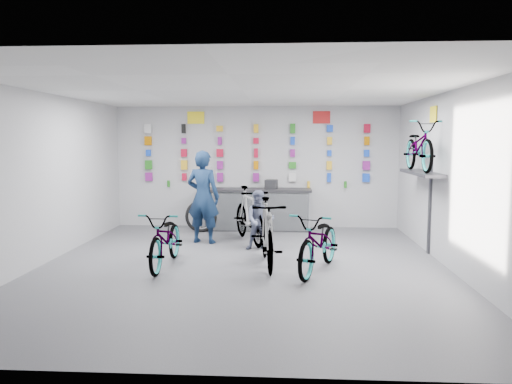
# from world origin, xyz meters

# --- Properties ---
(floor) EXTENTS (8.00, 8.00, 0.00)m
(floor) POSITION_xyz_m (0.00, 0.00, 0.00)
(floor) COLOR #4B4B50
(floor) RESTS_ON ground
(ceiling) EXTENTS (8.00, 8.00, 0.00)m
(ceiling) POSITION_xyz_m (0.00, 0.00, 3.00)
(ceiling) COLOR white
(ceiling) RESTS_ON wall_back
(wall_back) EXTENTS (7.00, 0.00, 7.00)m
(wall_back) POSITION_xyz_m (0.00, 4.00, 1.50)
(wall_back) COLOR silver
(wall_back) RESTS_ON floor
(wall_front) EXTENTS (7.00, 0.00, 7.00)m
(wall_front) POSITION_xyz_m (0.00, -4.00, 1.50)
(wall_front) COLOR silver
(wall_front) RESTS_ON floor
(wall_left) EXTENTS (0.00, 8.00, 8.00)m
(wall_left) POSITION_xyz_m (-3.50, 0.00, 1.50)
(wall_left) COLOR silver
(wall_left) RESTS_ON floor
(wall_right) EXTENTS (0.00, 8.00, 8.00)m
(wall_right) POSITION_xyz_m (3.50, 0.00, 1.50)
(wall_right) COLOR silver
(wall_right) RESTS_ON floor
(counter) EXTENTS (2.70, 0.66, 1.00)m
(counter) POSITION_xyz_m (0.00, 3.54, 0.49)
(counter) COLOR black
(counter) RESTS_ON floor
(merch_wall) EXTENTS (5.58, 0.08, 1.57)m
(merch_wall) POSITION_xyz_m (-0.06, 3.93, 1.77)
(merch_wall) COLOR #861A80
(merch_wall) RESTS_ON wall_back
(wall_bracket) EXTENTS (0.39, 1.90, 2.00)m
(wall_bracket) POSITION_xyz_m (3.33, 1.20, 1.46)
(wall_bracket) COLOR #333338
(wall_bracket) RESTS_ON wall_right
(sign_left) EXTENTS (0.42, 0.02, 0.30)m
(sign_left) POSITION_xyz_m (-1.50, 3.98, 2.72)
(sign_left) COLOR yellow
(sign_left) RESTS_ON wall_back
(sign_right) EXTENTS (0.42, 0.02, 0.30)m
(sign_right) POSITION_xyz_m (1.60, 3.98, 2.72)
(sign_right) COLOR red
(sign_right) RESTS_ON wall_back
(sign_side) EXTENTS (0.02, 0.40, 0.30)m
(sign_side) POSITION_xyz_m (3.48, 1.20, 2.65)
(sign_side) COLOR yellow
(sign_side) RESTS_ON wall_right
(bike_left) EXTENTS (0.68, 1.88, 0.98)m
(bike_left) POSITION_xyz_m (-1.30, -0.08, 0.49)
(bike_left) COLOR gray
(bike_left) RESTS_ON floor
(bike_center) EXTENTS (0.77, 2.00, 1.17)m
(bike_center) POSITION_xyz_m (0.42, 0.02, 0.59)
(bike_center) COLOR gray
(bike_center) RESTS_ON floor
(bike_right) EXTENTS (1.31, 2.05, 1.02)m
(bike_right) POSITION_xyz_m (1.30, -0.27, 0.51)
(bike_right) COLOR gray
(bike_right) RESTS_ON floor
(bike_service) EXTENTS (1.22, 2.04, 1.19)m
(bike_service) POSITION_xyz_m (-0.03, 2.05, 0.59)
(bike_service) COLOR gray
(bike_service) RESTS_ON floor
(bike_wall) EXTENTS (0.63, 1.80, 0.95)m
(bike_wall) POSITION_xyz_m (3.25, 1.20, 2.05)
(bike_wall) COLOR gray
(bike_wall) RESTS_ON wall_bracket
(clerk) EXTENTS (0.81, 0.63, 1.96)m
(clerk) POSITION_xyz_m (-1.00, 1.95, 0.98)
(clerk) COLOR #112443
(clerk) RESTS_ON floor
(customer) EXTENTS (0.59, 0.47, 1.19)m
(customer) POSITION_xyz_m (0.23, 1.33, 0.59)
(customer) COLOR slate
(customer) RESTS_ON floor
(spare_wheel) EXTENTS (0.77, 0.34, 0.77)m
(spare_wheel) POSITION_xyz_m (-1.25, 3.17, 0.38)
(spare_wheel) COLOR black
(spare_wheel) RESTS_ON floor
(register) EXTENTS (0.32, 0.33, 0.22)m
(register) POSITION_xyz_m (0.39, 3.55, 1.11)
(register) COLOR black
(register) RESTS_ON counter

